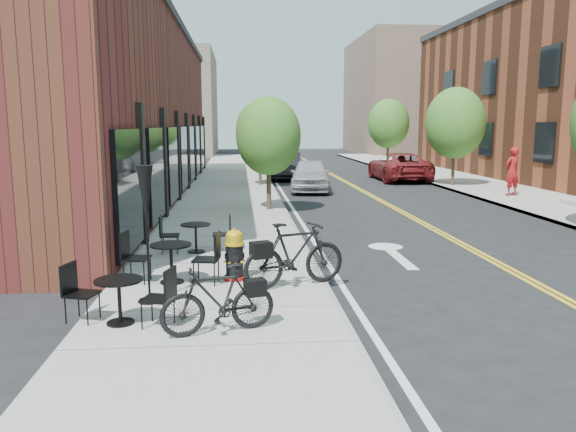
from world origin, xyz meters
name	(u,v)px	position (x,y,z in m)	size (l,w,h in m)	color
ground	(326,286)	(0.00, 0.00, 0.00)	(120.00, 120.00, 0.00)	black
sidewalk_near	(229,207)	(-2.00, 10.00, 0.06)	(4.00, 70.00, 0.12)	#9E9B93
sidewalk_far	(547,203)	(10.00, 10.00, 0.06)	(4.00, 70.00, 0.12)	#9E9B93
building_near	(120,112)	(-6.50, 14.00, 3.50)	(5.00, 28.00, 7.00)	#4E1919
bg_building_left	(175,104)	(-8.00, 48.00, 5.00)	(8.00, 14.00, 10.00)	#726656
bg_building_right	(403,96)	(16.00, 50.00, 6.00)	(10.00, 16.00, 12.00)	brown
tree_near_a	(269,136)	(-0.60, 9.00, 2.60)	(2.20, 2.20, 3.81)	#382B1E
tree_near_b	(260,130)	(-0.60, 17.00, 2.71)	(2.30, 2.30, 3.98)	#382B1E
tree_near_c	(255,132)	(-0.60, 25.00, 2.53)	(2.10, 2.10, 3.67)	#382B1E
tree_near_d	(252,127)	(-0.60, 33.00, 2.79)	(2.40, 2.40, 4.11)	#382B1E
tree_far_b	(455,123)	(8.60, 16.00, 3.06)	(2.80, 2.80, 4.62)	#382B1E
tree_far_c	(389,124)	(8.60, 28.00, 3.06)	(2.80, 2.80, 4.62)	#382B1E
fire_hydrant	(235,255)	(-1.71, 0.20, 0.58)	(0.48, 0.48, 0.98)	maroon
bicycle_left	(218,299)	(-1.91, -2.56, 0.61)	(0.46, 1.62, 0.97)	black
bicycle_right	(295,254)	(-0.63, -0.36, 0.71)	(0.55, 1.95, 1.17)	black
bistro_set_a	(119,295)	(-3.36, -2.05, 0.56)	(1.65, 0.85, 0.87)	black
bistro_set_b	(171,257)	(-2.86, 0.06, 0.59)	(1.78, 0.86, 0.94)	black
bistro_set_c	(196,234)	(-2.60, 2.55, 0.55)	(1.57, 0.69, 0.85)	black
patio_umbrella	(146,205)	(-3.09, -1.05, 1.73)	(0.36, 0.36, 2.24)	black
parked_car_a	(310,175)	(1.60, 15.12, 0.73)	(1.73, 4.30, 1.46)	#9D9FA5
parked_car_b	(286,166)	(0.99, 20.91, 0.73)	(1.55, 4.45, 1.47)	black
parked_car_c	(287,162)	(1.39, 25.27, 0.67)	(1.89, 4.65, 1.35)	#A9A9AD
parked_car_far	(399,167)	(6.97, 19.58, 0.75)	(2.50, 5.41, 1.50)	maroon
pedestrian	(512,171)	(9.47, 11.87, 1.11)	(0.72, 0.47, 1.98)	maroon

